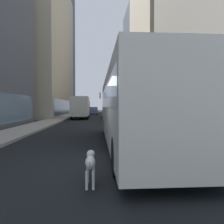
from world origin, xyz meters
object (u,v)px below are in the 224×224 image
car_yellow_taxi (108,113)px  pedestrian_with_handbag (216,120)px  car_blue_hatchback (94,111)px  pedestrian_in_coat (175,116)px  transit_bus (134,106)px  traffic_light_near (222,91)px  dalmatian_dog (90,162)px  car_white_van (111,114)px  car_red_coupe (110,110)px  box_truck (81,107)px

car_yellow_taxi → pedestrian_with_handbag: size_ratio=2.63×
car_blue_hatchback → pedestrian_in_coat: size_ratio=2.63×
transit_bus → car_yellow_taxi: transit_bus is taller
car_blue_hatchback → pedestrian_with_handbag: pedestrian_with_handbag is taller
car_blue_hatchback → car_yellow_taxi: same height
pedestrian_with_handbag → traffic_light_near: traffic_light_near is taller
car_blue_hatchback → dalmatian_dog: bearing=-89.2°
car_yellow_taxi → car_white_van: 6.60m
car_red_coupe → car_blue_hatchback: bearing=-119.9°
transit_bus → car_blue_hatchback: bearing=93.7°
car_blue_hatchback → car_yellow_taxi: bearing=-80.6°
car_blue_hatchback → car_red_coupe: 8.03m
car_red_coupe → box_truck: size_ratio=0.54×
traffic_light_near → box_truck: bearing=109.5°
transit_bus → pedestrian_with_handbag: 4.94m
transit_bus → car_red_coupe: 43.64m
car_red_coupe → pedestrian_with_handbag: bearing=-85.8°
car_red_coupe → box_truck: 23.21m
pedestrian_in_coat → car_blue_hatchback: bearing=102.0°
car_red_coupe → pedestrian_in_coat: pedestrian_in_coat is taller
car_blue_hatchback → traffic_light_near: bearing=-80.7°
car_red_coupe → pedestrian_in_coat: bearing=-86.1°
box_truck → transit_bus: bearing=-79.3°
box_truck → pedestrian_in_coat: bearing=-61.7°
car_red_coupe → pedestrian_in_coat: (2.55, -37.65, 0.19)m
car_blue_hatchback → box_truck: box_truck is taller
car_white_van → car_red_coupe: bearing=86.7°
car_yellow_taxi → car_red_coupe: (1.60, 21.41, -0.00)m
car_yellow_taxi → dalmatian_dog: (-1.80, -26.91, -0.31)m
pedestrian_in_coat → traffic_light_near: bearing=-93.9°
transit_bus → pedestrian_in_coat: size_ratio=6.82×
transit_bus → pedestrian_in_coat: (4.15, 5.95, -0.77)m
car_white_van → pedestrian_with_handbag: bearing=-71.8°
car_red_coupe → pedestrian_with_handbag: 42.28m
car_blue_hatchback → car_red_coupe: (4.00, 6.96, -0.00)m
car_blue_hatchback → box_truck: size_ratio=0.59×
pedestrian_with_handbag → box_truck: bearing=113.8°
box_truck → dalmatian_dog: size_ratio=7.79×
dalmatian_dog → pedestrian_with_handbag: pedestrian_with_handbag is taller
traffic_light_near → dalmatian_dog: bearing=-143.6°
box_truck → pedestrian_in_coat: 17.21m
transit_bus → pedestrian_with_handbag: bearing=17.1°
pedestrian_with_handbag → car_blue_hatchback: bearing=101.3°
transit_bus → car_red_coupe: transit_bus is taller
car_yellow_taxi → car_white_van: (-0.00, -6.60, -0.00)m
pedestrian_with_handbag → car_red_coupe: bearing=94.2°
transit_bus → car_blue_hatchback: transit_bus is taller
car_blue_hatchback → pedestrian_in_coat: bearing=-78.0°
pedestrian_with_handbag → pedestrian_in_coat: size_ratio=1.00×
car_yellow_taxi → pedestrian_with_handbag: 21.28m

